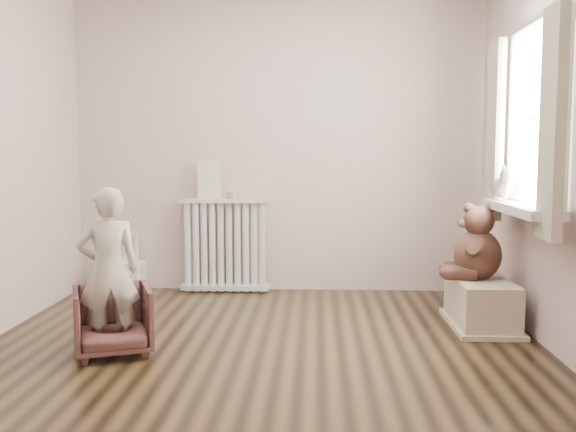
{
  "coord_description": "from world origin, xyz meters",
  "views": [
    {
      "loc": [
        0.34,
        -3.91,
        1.23
      ],
      "look_at": [
        0.15,
        0.45,
        0.8
      ],
      "focal_mm": 40.0,
      "sensor_mm": 36.0,
      "label": 1
    }
  ],
  "objects_px": {
    "radiator": "(225,248)",
    "plush_cat": "(504,186)",
    "toy_vanity": "(126,261)",
    "toy_bench": "(481,298)",
    "child": "(109,271)",
    "teddy_bear": "(478,233)",
    "armchair": "(113,320)"
  },
  "relations": [
    {
      "from": "teddy_bear",
      "to": "toy_vanity",
      "type": "bearing_deg",
      "value": 170.54
    },
    {
      "from": "child",
      "to": "armchair",
      "type": "bearing_deg",
      "value": -111.47
    },
    {
      "from": "toy_vanity",
      "to": "child",
      "type": "relative_size",
      "value": 0.49
    },
    {
      "from": "radiator",
      "to": "plush_cat",
      "type": "bearing_deg",
      "value": -26.0
    },
    {
      "from": "toy_vanity",
      "to": "plush_cat",
      "type": "bearing_deg",
      "value": -18.49
    },
    {
      "from": "toy_vanity",
      "to": "plush_cat",
      "type": "height_order",
      "value": "plush_cat"
    },
    {
      "from": "armchair",
      "to": "teddy_bear",
      "type": "height_order",
      "value": "teddy_bear"
    },
    {
      "from": "armchair",
      "to": "radiator",
      "type": "bearing_deg",
      "value": 54.99
    },
    {
      "from": "plush_cat",
      "to": "toy_bench",
      "type": "bearing_deg",
      "value": -146.79
    },
    {
      "from": "radiator",
      "to": "plush_cat",
      "type": "xyz_separation_m",
      "value": [
        2.12,
        -1.04,
        0.61
      ]
    },
    {
      "from": "toy_vanity",
      "to": "plush_cat",
      "type": "xyz_separation_m",
      "value": [
        3.01,
        -1.01,
        0.72
      ]
    },
    {
      "from": "radiator",
      "to": "toy_vanity",
      "type": "distance_m",
      "value": 0.89
    },
    {
      "from": "child",
      "to": "teddy_bear",
      "type": "distance_m",
      "value": 2.53
    },
    {
      "from": "radiator",
      "to": "armchair",
      "type": "xyz_separation_m",
      "value": [
        -0.44,
        -1.81,
        -0.18
      ]
    },
    {
      "from": "toy_vanity",
      "to": "armchair",
      "type": "xyz_separation_m",
      "value": [
        0.45,
        -1.78,
        -0.06
      ]
    },
    {
      "from": "toy_bench",
      "to": "teddy_bear",
      "type": "relative_size",
      "value": 1.36
    },
    {
      "from": "plush_cat",
      "to": "child",
      "type": "bearing_deg",
      "value": -140.57
    },
    {
      "from": "toy_bench",
      "to": "plush_cat",
      "type": "relative_size",
      "value": 2.57
    },
    {
      "from": "toy_bench",
      "to": "plush_cat",
      "type": "distance_m",
      "value": 0.81
    },
    {
      "from": "radiator",
      "to": "toy_vanity",
      "type": "bearing_deg",
      "value": -178.05
    },
    {
      "from": "armchair",
      "to": "plush_cat",
      "type": "distance_m",
      "value": 2.79
    },
    {
      "from": "toy_vanity",
      "to": "armchair",
      "type": "bearing_deg",
      "value": -75.89
    },
    {
      "from": "child",
      "to": "toy_bench",
      "type": "bearing_deg",
      "value": 176.73
    },
    {
      "from": "toy_vanity",
      "to": "toy_bench",
      "type": "height_order",
      "value": "toy_vanity"
    },
    {
      "from": "radiator",
      "to": "toy_bench",
      "type": "distance_m",
      "value": 2.26
    },
    {
      "from": "toy_vanity",
      "to": "toy_bench",
      "type": "bearing_deg",
      "value": -19.84
    },
    {
      "from": "child",
      "to": "teddy_bear",
      "type": "xyz_separation_m",
      "value": [
        2.39,
        0.82,
        0.14
      ]
    },
    {
      "from": "radiator",
      "to": "child",
      "type": "bearing_deg",
      "value": -103.19
    },
    {
      "from": "teddy_bear",
      "to": "plush_cat",
      "type": "relative_size",
      "value": 1.88
    },
    {
      "from": "radiator",
      "to": "toy_bench",
      "type": "xyz_separation_m",
      "value": [
        1.98,
        -1.06,
        -0.19
      ]
    },
    {
      "from": "radiator",
      "to": "armchair",
      "type": "height_order",
      "value": "radiator"
    },
    {
      "from": "radiator",
      "to": "plush_cat",
      "type": "height_order",
      "value": "plush_cat"
    }
  ]
}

